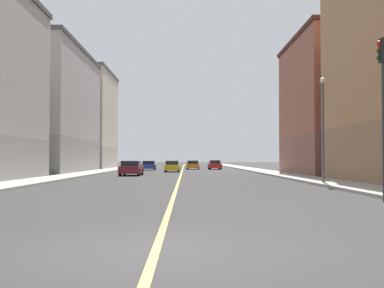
{
  "coord_description": "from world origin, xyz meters",
  "views": [
    {
      "loc": [
        0.53,
        -8.45,
        1.62
      ],
      "look_at": [
        1.18,
        45.34,
        3.25
      ],
      "focal_mm": 44.5,
      "sensor_mm": 36.0,
      "label": 1
    }
  ],
  "objects_px": {
    "car_blue": "(149,165)",
    "car_yellow": "(172,166)",
    "building_right_midblock": "(48,111)",
    "car_maroon": "(131,168)",
    "car_orange": "(193,165)",
    "traffic_light_left_near": "(384,96)",
    "building_right_distant": "(84,120)",
    "car_red": "(215,165)",
    "building_left_mid": "(335,106)",
    "street_lamp_left_near": "(323,118)"
  },
  "relations": [
    {
      "from": "car_maroon",
      "to": "car_orange",
      "type": "bearing_deg",
      "value": 76.53
    },
    {
      "from": "building_right_distant",
      "to": "car_orange",
      "type": "relative_size",
      "value": 3.64
    },
    {
      "from": "building_left_mid",
      "to": "building_right_midblock",
      "type": "bearing_deg",
      "value": 166.16
    },
    {
      "from": "traffic_light_left_near",
      "to": "car_yellow",
      "type": "bearing_deg",
      "value": 102.85
    },
    {
      "from": "building_right_midblock",
      "to": "traffic_light_left_near",
      "type": "height_order",
      "value": "building_right_midblock"
    },
    {
      "from": "building_left_mid",
      "to": "building_right_distant",
      "type": "xyz_separation_m",
      "value": [
        -30.63,
        27.03,
        0.75
      ]
    },
    {
      "from": "car_blue",
      "to": "car_orange",
      "type": "xyz_separation_m",
      "value": [
        6.24,
        4.56,
        0.0
      ]
    },
    {
      "from": "building_left_mid",
      "to": "car_yellow",
      "type": "distance_m",
      "value": 20.52
    },
    {
      "from": "street_lamp_left_near",
      "to": "car_maroon",
      "type": "bearing_deg",
      "value": 130.23
    },
    {
      "from": "building_right_distant",
      "to": "building_right_midblock",
      "type": "bearing_deg",
      "value": -90.0
    },
    {
      "from": "building_right_midblock",
      "to": "street_lamp_left_near",
      "type": "distance_m",
      "value": 35.24
    },
    {
      "from": "street_lamp_left_near",
      "to": "car_orange",
      "type": "height_order",
      "value": "street_lamp_left_near"
    },
    {
      "from": "building_right_distant",
      "to": "building_left_mid",
      "type": "bearing_deg",
      "value": -41.42
    },
    {
      "from": "car_maroon",
      "to": "car_yellow",
      "type": "bearing_deg",
      "value": 74.19
    },
    {
      "from": "car_red",
      "to": "car_maroon",
      "type": "distance_m",
      "value": 26.84
    },
    {
      "from": "building_left_mid",
      "to": "car_yellow",
      "type": "height_order",
      "value": "building_left_mid"
    },
    {
      "from": "car_red",
      "to": "building_left_mid",
      "type": "bearing_deg",
      "value": -65.61
    },
    {
      "from": "building_right_midblock",
      "to": "car_maroon",
      "type": "xyz_separation_m",
      "value": [
        10.65,
        -9.35,
        -6.39
      ]
    },
    {
      "from": "building_right_midblock",
      "to": "building_right_distant",
      "type": "bearing_deg",
      "value": 90.0
    },
    {
      "from": "car_orange",
      "to": "street_lamp_left_near",
      "type": "bearing_deg",
      "value": -80.03
    },
    {
      "from": "car_blue",
      "to": "car_red",
      "type": "xyz_separation_m",
      "value": [
        9.43,
        3.79,
        0.02
      ]
    },
    {
      "from": "traffic_light_left_near",
      "to": "car_maroon",
      "type": "distance_m",
      "value": 30.36
    },
    {
      "from": "car_blue",
      "to": "car_yellow",
      "type": "height_order",
      "value": "car_yellow"
    },
    {
      "from": "car_blue",
      "to": "car_orange",
      "type": "bearing_deg",
      "value": 36.14
    },
    {
      "from": "car_orange",
      "to": "building_right_distant",
      "type": "bearing_deg",
      "value": 170.14
    },
    {
      "from": "car_yellow",
      "to": "street_lamp_left_near",
      "type": "bearing_deg",
      "value": -70.44
    },
    {
      "from": "traffic_light_left_near",
      "to": "car_blue",
      "type": "relative_size",
      "value": 1.5
    },
    {
      "from": "car_yellow",
      "to": "building_left_mid",
      "type": "bearing_deg",
      "value": -32.57
    },
    {
      "from": "building_right_distant",
      "to": "car_maroon",
      "type": "relative_size",
      "value": 3.48
    },
    {
      "from": "building_left_mid",
      "to": "car_blue",
      "type": "height_order",
      "value": "building_left_mid"
    },
    {
      "from": "building_right_distant",
      "to": "car_orange",
      "type": "xyz_separation_m",
      "value": [
        16.86,
        -2.93,
        -6.94
      ]
    },
    {
      "from": "building_right_midblock",
      "to": "car_yellow",
      "type": "relative_size",
      "value": 4.56
    },
    {
      "from": "building_right_distant",
      "to": "car_maroon",
      "type": "height_order",
      "value": "building_right_distant"
    },
    {
      "from": "street_lamp_left_near",
      "to": "car_blue",
      "type": "relative_size",
      "value": 1.59
    },
    {
      "from": "car_blue",
      "to": "building_right_midblock",
      "type": "bearing_deg",
      "value": -131.51
    },
    {
      "from": "car_red",
      "to": "car_orange",
      "type": "bearing_deg",
      "value": 166.52
    },
    {
      "from": "street_lamp_left_near",
      "to": "car_orange",
      "type": "relative_size",
      "value": 1.52
    },
    {
      "from": "building_right_midblock",
      "to": "car_red",
      "type": "distance_m",
      "value": 26.32
    },
    {
      "from": "building_right_midblock",
      "to": "car_blue",
      "type": "xyz_separation_m",
      "value": [
        10.62,
        12.0,
        -6.44
      ]
    },
    {
      "from": "car_red",
      "to": "car_orange",
      "type": "xyz_separation_m",
      "value": [
        -3.19,
        0.77,
        -0.02
      ]
    },
    {
      "from": "building_right_midblock",
      "to": "car_blue",
      "type": "height_order",
      "value": "building_right_midblock"
    },
    {
      "from": "building_right_distant",
      "to": "car_orange",
      "type": "bearing_deg",
      "value": -9.86
    },
    {
      "from": "building_left_mid",
      "to": "building_right_distant",
      "type": "height_order",
      "value": "building_right_distant"
    },
    {
      "from": "traffic_light_left_near",
      "to": "street_lamp_left_near",
      "type": "bearing_deg",
      "value": 84.9
    },
    {
      "from": "car_orange",
      "to": "traffic_light_left_near",
      "type": "bearing_deg",
      "value": -83.2
    },
    {
      "from": "car_blue",
      "to": "car_orange",
      "type": "distance_m",
      "value": 7.73
    },
    {
      "from": "building_right_distant",
      "to": "car_red",
      "type": "xyz_separation_m",
      "value": [
        20.05,
        -3.69,
        -6.92
      ]
    },
    {
      "from": "street_lamp_left_near",
      "to": "car_maroon",
      "type": "relative_size",
      "value": 1.46
    },
    {
      "from": "building_left_mid",
      "to": "building_right_midblock",
      "type": "distance_m",
      "value": 31.55
    },
    {
      "from": "building_right_midblock",
      "to": "traffic_light_left_near",
      "type": "xyz_separation_m",
      "value": [
        23.22,
        -36.8,
        -3.13
      ]
    }
  ]
}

